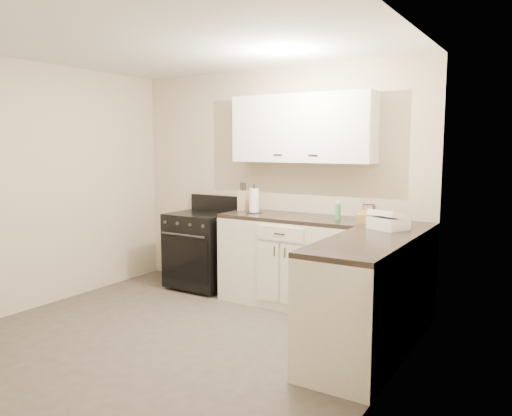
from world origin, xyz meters
The scene contains 19 objects.
floor centered at (0.00, 0.00, 0.00)m, with size 3.60×3.60×0.00m, color #473F38.
ceiling centered at (0.00, 0.00, 2.50)m, with size 3.60×3.60×0.00m, color white.
wall_back centered at (0.00, 1.80, 1.25)m, with size 3.60×3.60×0.00m, color beige.
wall_right centered at (1.80, 0.00, 1.25)m, with size 3.60×3.60×0.00m, color beige.
wall_left centered at (-1.80, 0.00, 1.25)m, with size 3.60×3.60×0.00m, color beige.
base_cabinets_back centered at (0.43, 1.50, 0.45)m, with size 1.55×0.60×0.90m, color silver.
base_cabinets_right centered at (1.50, 0.85, 0.45)m, with size 0.60×1.90×0.90m, color silver.
countertop_back centered at (0.43, 1.50, 0.92)m, with size 1.55×0.60×0.04m, color black.
countertop_right centered at (1.50, 0.85, 0.92)m, with size 0.60×1.90×0.04m, color black.
upper_cabinets centered at (0.43, 1.65, 1.84)m, with size 1.55×0.30×0.70m, color white.
stove centered at (-0.78, 1.48, 0.46)m, with size 0.70×0.60×0.85m, color black.
knife_block centered at (-0.27, 1.59, 1.05)m, with size 0.10×0.09×0.22m, color #D0B480.
paper_towel centered at (-0.07, 1.50, 1.07)m, with size 0.11×0.11×0.26m, color white.
soap_bottle centered at (0.90, 1.50, 1.02)m, with size 0.05×0.05×0.16m, color #3C9C5A.
picture_frame centered at (1.12, 1.76, 1.01)m, with size 0.11×0.02×0.14m, color black.
wicker_basket centered at (1.26, 1.44, 0.98)m, with size 0.27×0.18×0.09m, color tan.
countertop_grill centered at (1.49, 1.21, 0.99)m, with size 0.28×0.26×0.10m, color white.
oven_mitt_near centered at (1.18, 0.23, 0.50)m, with size 0.02×0.17×0.29m, color black.
oven_mitt_far centered at (1.18, 0.51, 0.44)m, with size 0.02×0.15×0.26m, color black.
Camera 1 is at (2.76, -3.06, 1.66)m, focal length 35.00 mm.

